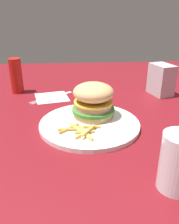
% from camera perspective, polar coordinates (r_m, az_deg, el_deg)
% --- Properties ---
extents(ground_plane, '(1.60, 1.60, 0.00)m').
position_cam_1_polar(ground_plane, '(0.63, 2.06, -3.74)').
color(ground_plane, maroon).
extents(plate, '(0.27, 0.27, 0.01)m').
position_cam_1_polar(plate, '(0.64, -0.00, -2.96)').
color(plate, white).
rests_on(plate, ground_plane).
extents(sandwich, '(0.12, 0.12, 0.10)m').
position_cam_1_polar(sandwich, '(0.65, 0.93, 2.96)').
color(sandwich, tan).
rests_on(sandwich, plate).
extents(fries_pile, '(0.09, 0.11, 0.01)m').
position_cam_1_polar(fries_pile, '(0.59, -1.99, -4.41)').
color(fries_pile, '#E5B251').
rests_on(fries_pile, plate).
extents(napkin, '(0.13, 0.13, 0.00)m').
position_cam_1_polar(napkin, '(0.85, -9.07, 3.54)').
color(napkin, white).
rests_on(napkin, ground_plane).
extents(fork, '(0.12, 0.15, 0.00)m').
position_cam_1_polar(fork, '(0.85, -9.17, 3.67)').
color(fork, silver).
rests_on(fork, napkin).
extents(drink_glass, '(0.06, 0.06, 0.11)m').
position_cam_1_polar(drink_glass, '(0.44, 20.51, -12.02)').
color(drink_glass, silver).
rests_on(drink_glass, ground_plane).
extents(napkin_dispenser, '(0.10, 0.08, 0.11)m').
position_cam_1_polar(napkin_dispenser, '(0.90, 16.91, 7.48)').
color(napkin_dispenser, '#B7BABF').
rests_on(napkin_dispenser, ground_plane).
extents(ketchup_bottle, '(0.04, 0.04, 0.13)m').
position_cam_1_polar(ketchup_bottle, '(0.91, -17.28, 8.32)').
color(ketchup_bottle, '#B21914').
rests_on(ketchup_bottle, ground_plane).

